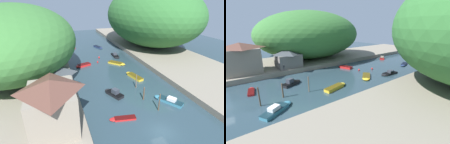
# 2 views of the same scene
# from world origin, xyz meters

# --- Properties ---
(water_surface) EXTENTS (130.00, 130.00, 0.00)m
(water_surface) POSITION_xyz_m (0.00, 30.00, 0.00)
(water_surface) COLOR #283D47
(water_surface) RESTS_ON ground
(left_bank) EXTENTS (22.00, 120.00, 1.34)m
(left_bank) POSITION_xyz_m (-22.25, 30.00, 0.67)
(left_bank) COLOR gray
(left_bank) RESTS_ON ground
(right_bank) EXTENTS (22.00, 120.00, 1.34)m
(right_bank) POSITION_xyz_m (22.25, 30.00, 0.67)
(right_bank) COLOR gray
(right_bank) RESTS_ON ground
(hillside_left) EXTENTS (28.56, 39.99, 17.48)m
(hillside_left) POSITION_xyz_m (-23.35, 29.42, 10.08)
(hillside_left) COLOR #387033
(hillside_left) RESTS_ON left_bank
(waterfront_building) EXTENTS (7.20, 8.96, 8.05)m
(waterfront_building) POSITION_xyz_m (-16.00, 5.29, 5.47)
(waterfront_building) COLOR gray
(waterfront_building) RESTS_ON left_bank
(boathouse_shed) EXTENTS (6.23, 7.37, 5.50)m
(boathouse_shed) POSITION_xyz_m (-14.91, 17.00, 4.18)
(boathouse_shed) COLOR slate
(boathouse_shed) RESTS_ON left_bank
(boat_small_dinghy) EXTENTS (3.58, 5.29, 1.65)m
(boat_small_dinghy) POSITION_xyz_m (-3.61, 13.41, 0.50)
(boat_small_dinghy) COLOR black
(boat_small_dinghy) RESTS_ON water_surface
(boat_cabin_cruiser) EXTENTS (2.14, 5.90, 1.09)m
(boat_cabin_cruiser) POSITION_xyz_m (5.85, 38.47, 0.33)
(boat_cabin_cruiser) COLOR black
(boat_cabin_cruiser) RESTS_ON water_surface
(boat_red_skiff) EXTENTS (3.16, 5.73, 0.54)m
(boat_red_skiff) POSITION_xyz_m (2.96, 51.71, 0.27)
(boat_red_skiff) COLOR navy
(boat_red_skiff) RESTS_ON water_surface
(boat_far_right_bank) EXTENTS (5.20, 5.59, 0.55)m
(boat_far_right_bank) POSITION_xyz_m (3.88, 31.08, 0.27)
(boat_far_right_bank) COLOR gold
(boat_far_right_bank) RESTS_ON water_surface
(boat_far_upstream) EXTENTS (3.41, 3.76, 1.28)m
(boat_far_upstream) POSITION_xyz_m (-8.15, 54.15, 0.40)
(boat_far_upstream) COLOR red
(boat_far_upstream) RESTS_ON water_surface
(boat_mid_channel) EXTENTS (2.86, 6.40, 0.71)m
(boat_mid_channel) POSITION_xyz_m (4.56, 20.47, 0.35)
(boat_mid_channel) COLOR gold
(boat_mid_channel) RESTS_ON water_surface
(boat_moored_right) EXTENTS (4.48, 6.03, 1.26)m
(boat_moored_right) POSITION_xyz_m (6.10, 7.19, 0.40)
(boat_moored_right) COLOR teal
(boat_moored_right) RESTS_ON water_surface
(boat_near_quay) EXTENTS (5.10, 3.28, 0.68)m
(boat_near_quay) POSITION_xyz_m (-7.05, 32.70, 0.34)
(boat_near_quay) COLOR red
(boat_near_quay) RESTS_ON water_surface
(boat_open_rowboat) EXTENTS (4.85, 1.96, 0.38)m
(boat_open_rowboat) POSITION_xyz_m (-4.94, 4.99, 0.19)
(boat_open_rowboat) COLOR red
(boat_open_rowboat) RESTS_ON water_surface
(mooring_post_nearest) EXTENTS (0.24, 0.24, 3.60)m
(mooring_post_nearest) POSITION_xyz_m (2.66, 5.26, 1.81)
(mooring_post_nearest) COLOR #4C3D2D
(mooring_post_nearest) RESTS_ON water_surface
(mooring_post_second) EXTENTS (0.28, 0.28, 3.00)m
(mooring_post_second) POSITION_xyz_m (1.73, 9.53, 1.51)
(mooring_post_second) COLOR #4C3D2D
(mooring_post_second) RESTS_ON water_surface
(mooring_post_middle) EXTENTS (0.20, 0.20, 3.44)m
(mooring_post_middle) POSITION_xyz_m (2.52, 14.71, 1.73)
(mooring_post_middle) COLOR brown
(mooring_post_middle) RESTS_ON water_surface
(channel_buoy_near) EXTENTS (0.54, 0.54, 0.82)m
(channel_buoy_near) POSITION_xyz_m (-0.27, 38.42, 0.32)
(channel_buoy_near) COLOR red
(channel_buoy_near) RESTS_ON water_surface
(channel_buoy_far) EXTENTS (0.52, 0.52, 0.78)m
(channel_buoy_far) POSITION_xyz_m (-1.86, 34.13, 0.30)
(channel_buoy_far) COLOR red
(channel_buoy_far) RESTS_ON water_surface
(person_on_quay) EXTENTS (0.32, 0.43, 1.69)m
(person_on_quay) POSITION_xyz_m (-12.08, 14.54, 2.32)
(person_on_quay) COLOR #282D3D
(person_on_quay) RESTS_ON left_bank
(person_by_boathouse) EXTENTS (0.29, 0.42, 1.69)m
(person_by_boathouse) POSITION_xyz_m (-13.50, 20.73, 2.32)
(person_by_boathouse) COLOR #282D3D
(person_by_boathouse) RESTS_ON left_bank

